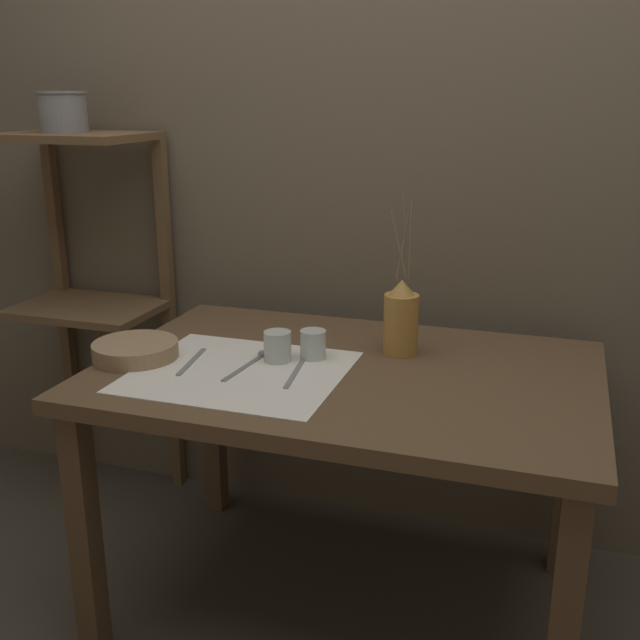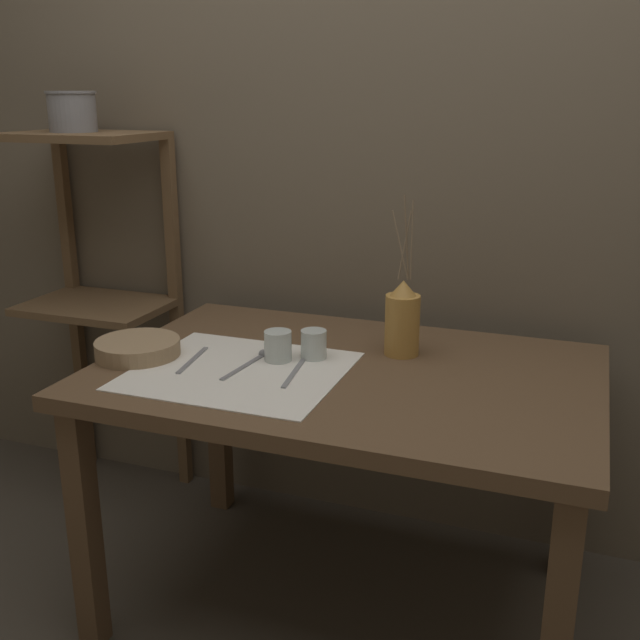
{
  "view_description": "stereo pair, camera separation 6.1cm",
  "coord_description": "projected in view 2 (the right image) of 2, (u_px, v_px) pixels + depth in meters",
  "views": [
    {
      "loc": [
        0.49,
        -1.7,
        1.37
      ],
      "look_at": [
        -0.07,
        0.0,
        0.82
      ],
      "focal_mm": 42.0,
      "sensor_mm": 36.0,
      "label": 1
    },
    {
      "loc": [
        0.55,
        -1.68,
        1.37
      ],
      "look_at": [
        -0.07,
        0.0,
        0.82
      ],
      "focal_mm": 42.0,
      "sensor_mm": 36.0,
      "label": 2
    }
  ],
  "objects": [
    {
      "name": "ground_plane",
      "position": [
        344.0,
        604.0,
        2.09
      ],
      "size": [
        12.0,
        12.0,
        0.0
      ],
      "primitive_type": "plane",
      "color": "#473F35"
    },
    {
      "name": "stone_wall_back",
      "position": [
        404.0,
        152.0,
        2.21
      ],
      "size": [
        7.0,
        0.06,
        2.4
      ],
      "color": "#6B5E4C",
      "rests_on": "ground_plane"
    },
    {
      "name": "wooden_table",
      "position": [
        346.0,
        400.0,
        1.91
      ],
      "size": [
        1.24,
        0.84,
        0.7
      ],
      "color": "brown",
      "rests_on": "ground_plane"
    },
    {
      "name": "wooden_shelf_unit",
      "position": [
        101.0,
        252.0,
        2.48
      ],
      "size": [
        0.46,
        0.34,
        1.25
      ],
      "color": "brown",
      "rests_on": "ground_plane"
    },
    {
      "name": "linen_cloth",
      "position": [
        239.0,
        371.0,
        1.86
      ],
      "size": [
        0.51,
        0.46,
        0.0
      ],
      "color": "white",
      "rests_on": "wooden_table"
    },
    {
      "name": "pitcher_with_flowers",
      "position": [
        402.0,
        320.0,
        1.96
      ],
      "size": [
        0.09,
        0.09,
        0.42
      ],
      "color": "#B7843D",
      "rests_on": "wooden_table"
    },
    {
      "name": "wooden_bowl",
      "position": [
        138.0,
        348.0,
        1.96
      ],
      "size": [
        0.22,
        0.22,
        0.04
      ],
      "color": "#9E7F5B",
      "rests_on": "wooden_table"
    },
    {
      "name": "glass_tumbler_near",
      "position": [
        278.0,
        346.0,
        1.92
      ],
      "size": [
        0.07,
        0.07,
        0.08
      ],
      "color": "silver",
      "rests_on": "wooden_table"
    },
    {
      "name": "glass_tumbler_far",
      "position": [
        314.0,
        344.0,
        1.94
      ],
      "size": [
        0.07,
        0.07,
        0.07
      ],
      "color": "silver",
      "rests_on": "wooden_table"
    },
    {
      "name": "fork_outer",
      "position": [
        193.0,
        360.0,
        1.93
      ],
      "size": [
        0.04,
        0.2,
        0.0
      ],
      "color": "gray",
      "rests_on": "wooden_table"
    },
    {
      "name": "spoon_outer",
      "position": [
        255.0,
        359.0,
        1.93
      ],
      "size": [
        0.04,
        0.21,
        0.02
      ],
      "color": "gray",
      "rests_on": "wooden_table"
    },
    {
      "name": "knife_center",
      "position": [
        294.0,
        373.0,
        1.84
      ],
      "size": [
        0.04,
        0.2,
        0.0
      ],
      "color": "gray",
      "rests_on": "wooden_table"
    },
    {
      "name": "metal_pot_large",
      "position": [
        72.0,
        110.0,
        2.31
      ],
      "size": [
        0.15,
        0.15,
        0.12
      ],
      "color": "gray",
      "rests_on": "wooden_shelf_unit"
    }
  ]
}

